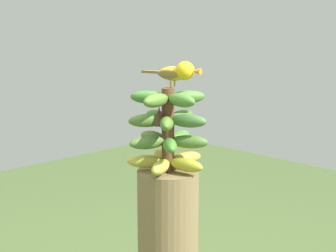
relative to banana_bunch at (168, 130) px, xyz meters
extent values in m
cylinder|color=brown|center=(0.00, 0.00, 0.00)|extent=(0.04, 0.04, 0.26)
ellipsoid|color=#A9A52D|center=(-0.07, -0.01, -0.10)|extent=(0.12, 0.06, 0.04)
ellipsoid|color=gold|center=(-0.01, -0.07, -0.10)|extent=(0.06, 0.12, 0.04)
ellipsoid|color=gold|center=(0.06, -0.03, -0.10)|extent=(0.13, 0.09, 0.04)
ellipsoid|color=gold|center=(0.05, 0.05, -0.10)|extent=(0.11, 0.11, 0.04)
ellipsoid|color=#ABAA3A|center=(-0.03, 0.06, -0.10)|extent=(0.09, 0.13, 0.04)
ellipsoid|color=#456E2B|center=(-0.06, -0.04, -0.03)|extent=(0.12, 0.10, 0.04)
ellipsoid|color=#447E2E|center=(0.02, -0.07, -0.03)|extent=(0.07, 0.13, 0.04)
ellipsoid|color=#4E6F2A|center=(0.07, -0.01, -0.03)|extent=(0.12, 0.05, 0.04)
ellipsoid|color=#4D7331|center=(0.03, 0.06, -0.03)|extent=(0.08, 0.13, 0.04)
ellipsoid|color=#417927|center=(-0.05, 0.04, -0.03)|extent=(0.12, 0.11, 0.04)
ellipsoid|color=#487125|center=(-0.04, 0.05, 0.03)|extent=(0.11, 0.12, 0.04)
ellipsoid|color=#406B33|center=(-0.06, -0.03, 0.03)|extent=(0.13, 0.09, 0.04)
ellipsoid|color=#417127|center=(0.01, -0.07, 0.03)|extent=(0.05, 0.12, 0.04)
ellipsoid|color=#3E7F24|center=(0.06, -0.01, 0.03)|extent=(0.13, 0.06, 0.04)
ellipsoid|color=#476D29|center=(0.03, 0.06, 0.03)|extent=(0.09, 0.12, 0.04)
ellipsoid|color=#46792D|center=(-0.06, 0.01, 0.10)|extent=(0.12, 0.05, 0.04)
ellipsoid|color=#44782C|center=(-0.03, -0.06, 0.10)|extent=(0.09, 0.13, 0.04)
ellipsoid|color=#4C7834|center=(0.05, -0.04, 0.10)|extent=(0.12, 0.11, 0.04)
ellipsoid|color=#3E772E|center=(0.06, 0.03, 0.10)|extent=(0.12, 0.09, 0.04)
ellipsoid|color=#4C7128|center=(-0.01, 0.06, 0.10)|extent=(0.06, 0.13, 0.04)
cone|color=#4C2D1E|center=(0.00, 0.04, 0.05)|extent=(0.04, 0.04, 0.06)
cylinder|color=#C68933|center=(0.01, -0.02, 0.14)|extent=(0.01, 0.00, 0.02)
cylinder|color=#C68933|center=(0.02, -0.05, 0.14)|extent=(0.00, 0.01, 0.02)
ellipsoid|color=gold|center=(0.01, -0.03, 0.17)|extent=(0.11, 0.07, 0.04)
ellipsoid|color=brown|center=(0.01, -0.01, 0.17)|extent=(0.07, 0.03, 0.03)
ellipsoid|color=brown|center=(0.02, -0.05, 0.17)|extent=(0.07, 0.03, 0.03)
cube|color=brown|center=(0.09, -0.01, 0.18)|extent=(0.07, 0.04, 0.01)
sphere|color=gold|center=(-0.03, -0.05, 0.18)|extent=(0.06, 0.06, 0.06)
sphere|color=black|center=(-0.03, -0.07, 0.19)|extent=(0.01, 0.01, 0.01)
cone|color=orange|center=(-0.07, -0.06, 0.18)|extent=(0.04, 0.03, 0.02)
camera|label=1|loc=(-1.16, 1.14, 0.33)|focal=56.50mm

